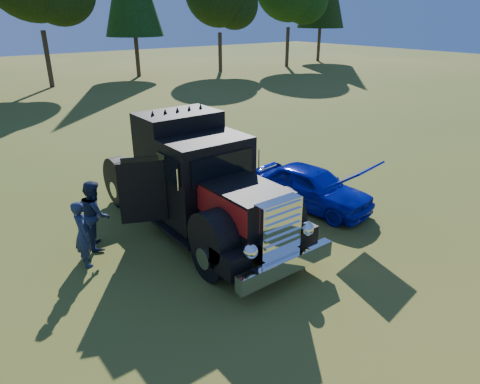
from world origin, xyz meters
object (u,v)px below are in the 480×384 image
Objects in this scene: hotrod_coupe at (312,187)px; spectator_far at (95,214)px; diamond_t_truck at (198,185)px; spectator_near at (83,234)px.

hotrod_coupe is 6.07m from spectator_far.
diamond_t_truck is 2.61m from spectator_far.
diamond_t_truck is 1.71× the size of hotrod_coupe.
diamond_t_truck reaches higher than hotrod_coupe.
spectator_near is at bearing 171.76° from hotrod_coupe.
spectator_far is at bearing 164.71° from hotrod_coupe.
spectator_near is (-6.38, 0.92, 0.15)m from hotrod_coupe.
spectator_far is (-5.85, 1.60, 0.22)m from hotrod_coupe.
diamond_t_truck reaches higher than spectator_near.
spectator_far is (0.53, 0.67, 0.07)m from spectator_near.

